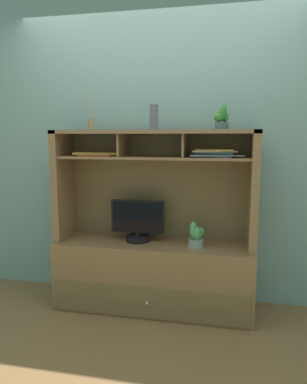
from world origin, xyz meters
name	(u,v)px	position (x,y,z in m)	size (l,w,h in m)	color
floor_plane	(154,307)	(0.00, 0.00, -0.01)	(6.00, 6.00, 0.02)	brown
back_wall	(160,142)	(0.00, 0.27, 1.40)	(6.00, 0.02, 2.80)	gray
media_console	(154,257)	(0.00, 0.01, 0.44)	(1.64, 0.51, 1.50)	olive
tv_monitor	(138,223)	(-0.14, 0.00, 0.73)	(0.45, 0.20, 0.35)	black
potted_orchid	(196,236)	(0.36, -0.04, 0.66)	(0.14, 0.14, 0.21)	gray
magazine_stack_left	(98,154)	(-0.47, -0.01, 1.31)	(0.41, 0.22, 0.03)	#B13A26
magazine_stack_centre	(215,153)	(0.49, -0.02, 1.32)	(0.43, 0.28, 0.06)	#343B48
diffuser_bottle	(91,124)	(-0.53, 0.02, 1.55)	(0.05, 0.05, 0.29)	olive
potted_succulent	(222,119)	(0.53, 0.00, 1.58)	(0.12, 0.12, 0.19)	#435257
ceramic_vase	(154,117)	(0.00, 0.02, 1.60)	(0.07, 0.07, 0.20)	#545763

